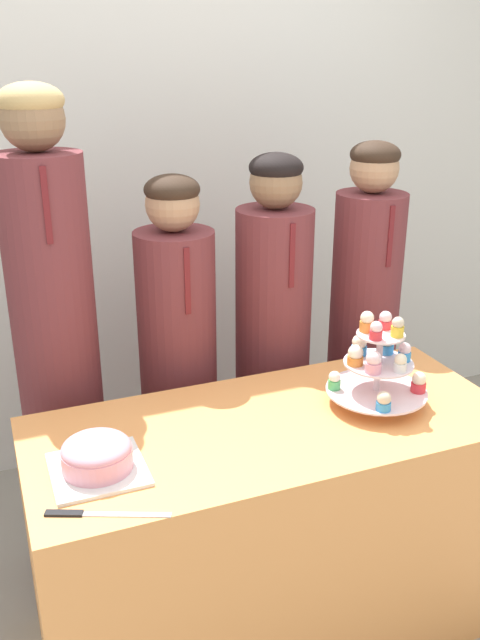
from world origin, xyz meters
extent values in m
cube|color=silver|center=(0.00, 1.58, 1.35)|extent=(9.00, 0.06, 2.70)
cube|color=#EF9951|center=(0.00, 0.31, 0.38)|extent=(1.40, 0.61, 0.75)
cube|color=white|center=(-0.51, 0.25, 0.76)|extent=(0.23, 0.23, 0.01)
cylinder|color=pink|center=(-0.51, 0.25, 0.79)|extent=(0.18, 0.18, 0.05)
ellipsoid|color=pink|center=(-0.51, 0.25, 0.82)|extent=(0.18, 0.18, 0.06)
cube|color=silver|center=(-0.49, 0.05, 0.76)|extent=(0.19, 0.09, 0.00)
cube|color=black|center=(-0.62, 0.10, 0.76)|extent=(0.09, 0.05, 0.01)
cylinder|color=silver|center=(0.34, 0.29, 0.87)|extent=(0.02, 0.02, 0.23)
cylinder|color=silver|center=(0.34, 0.29, 0.80)|extent=(0.30, 0.30, 0.01)
cylinder|color=silver|center=(0.34, 0.29, 0.89)|extent=(0.21, 0.21, 0.01)
cylinder|color=silver|center=(0.34, 0.29, 0.98)|extent=(0.14, 0.14, 0.01)
cylinder|color=#E5333D|center=(0.45, 0.24, 0.82)|extent=(0.04, 0.04, 0.03)
sphere|color=#F4E5C6|center=(0.45, 0.24, 0.84)|extent=(0.04, 0.04, 0.04)
cylinder|color=orange|center=(0.40, 0.40, 0.81)|extent=(0.04, 0.04, 0.03)
sphere|color=silver|center=(0.40, 0.40, 0.84)|extent=(0.04, 0.04, 0.04)
cylinder|color=#4CB766|center=(0.22, 0.35, 0.82)|extent=(0.04, 0.04, 0.03)
sphere|color=white|center=(0.22, 0.35, 0.84)|extent=(0.04, 0.04, 0.04)
cylinder|color=#3893DB|center=(0.29, 0.18, 0.81)|extent=(0.04, 0.04, 0.03)
sphere|color=beige|center=(0.29, 0.18, 0.84)|extent=(0.04, 0.04, 0.04)
cylinder|color=#3893DB|center=(0.31, 0.36, 0.91)|extent=(0.05, 0.05, 0.03)
sphere|color=#F4E5C6|center=(0.31, 0.36, 0.93)|extent=(0.05, 0.05, 0.05)
cylinder|color=orange|center=(0.26, 0.31, 0.91)|extent=(0.05, 0.05, 0.03)
sphere|color=white|center=(0.26, 0.31, 0.93)|extent=(0.04, 0.04, 0.04)
cylinder|color=pink|center=(0.28, 0.24, 0.91)|extent=(0.05, 0.05, 0.03)
sphere|color=silver|center=(0.28, 0.24, 0.94)|extent=(0.04, 0.04, 0.04)
cylinder|color=white|center=(0.36, 0.22, 0.91)|extent=(0.04, 0.04, 0.03)
sphere|color=#F4E5C6|center=(0.36, 0.22, 0.93)|extent=(0.04, 0.04, 0.04)
cylinder|color=#3893DB|center=(0.41, 0.28, 0.91)|extent=(0.04, 0.04, 0.03)
sphere|color=silver|center=(0.41, 0.28, 0.93)|extent=(0.04, 0.04, 0.04)
cylinder|color=#3893DB|center=(0.39, 0.34, 0.91)|extent=(0.05, 0.05, 0.03)
sphere|color=beige|center=(0.39, 0.34, 0.93)|extent=(0.04, 0.04, 0.04)
cylinder|color=#E5333D|center=(0.37, 0.32, 1.00)|extent=(0.04, 0.04, 0.02)
sphere|color=silver|center=(0.37, 0.32, 1.02)|extent=(0.04, 0.04, 0.04)
cylinder|color=orange|center=(0.31, 0.33, 1.00)|extent=(0.04, 0.04, 0.03)
sphere|color=#F4E5C6|center=(0.31, 0.33, 1.03)|extent=(0.04, 0.04, 0.04)
cylinder|color=#E5333D|center=(0.30, 0.26, 1.00)|extent=(0.04, 0.04, 0.03)
sphere|color=silver|center=(0.30, 0.26, 1.02)|extent=(0.04, 0.04, 0.04)
cylinder|color=yellow|center=(0.37, 0.26, 1.00)|extent=(0.04, 0.04, 0.03)
sphere|color=beige|center=(0.37, 0.26, 1.03)|extent=(0.04, 0.04, 0.04)
cylinder|color=brown|center=(-0.53, 0.84, 0.74)|extent=(0.27, 0.27, 1.48)
sphere|color=#8E6B4C|center=(-0.53, 0.84, 1.57)|extent=(0.19, 0.19, 0.19)
ellipsoid|color=tan|center=(-0.53, 0.84, 1.62)|extent=(0.19, 0.19, 0.10)
cube|color=maroon|center=(-0.53, 0.71, 1.35)|extent=(0.02, 0.01, 0.22)
cylinder|color=brown|center=(-0.12, 0.84, 0.60)|extent=(0.27, 0.27, 1.20)
sphere|color=tan|center=(-0.12, 0.84, 1.29)|extent=(0.18, 0.18, 0.18)
ellipsoid|color=#332319|center=(-0.12, 0.84, 1.34)|extent=(0.18, 0.18, 0.10)
cube|color=maroon|center=(-0.12, 0.71, 1.07)|extent=(0.02, 0.01, 0.22)
cylinder|color=brown|center=(0.24, 0.84, 0.62)|extent=(0.28, 0.28, 1.25)
sphere|color=#8E6B4C|center=(0.24, 0.84, 1.34)|extent=(0.18, 0.18, 0.18)
ellipsoid|color=black|center=(0.24, 0.84, 1.39)|extent=(0.18, 0.18, 0.10)
cube|color=maroon|center=(0.24, 0.70, 1.12)|extent=(0.02, 0.01, 0.22)
cylinder|color=brown|center=(0.63, 0.84, 0.64)|extent=(0.26, 0.26, 1.28)
sphere|color=tan|center=(0.63, 0.84, 1.36)|extent=(0.18, 0.18, 0.18)
ellipsoid|color=#332319|center=(0.63, 0.84, 1.41)|extent=(0.18, 0.18, 0.10)
cube|color=maroon|center=(0.63, 0.71, 1.15)|extent=(0.02, 0.01, 0.22)
camera|label=1|loc=(-0.72, -1.24, 1.74)|focal=38.00mm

